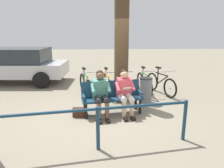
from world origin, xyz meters
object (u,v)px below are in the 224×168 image
Objects in this scene: handbag at (79,112)px; bicycle_red at (144,83)px; person_reading at (125,90)px; parked_car at (17,65)px; person_companion at (101,92)px; bicycle_silver at (107,85)px; bicycle_purple at (86,85)px; tree_trunk at (121,51)px; litter_bin at (146,90)px; bench at (112,95)px; bicycle_green at (161,84)px; bicycle_black at (123,84)px.

bicycle_red is at bearing -136.07° from handbag.
parked_car reaches higher than person_reading.
person_companion is at bearing 135.85° from parked_car.
person_reading is at bearing 5.05° from bicycle_silver.
bicycle_silver and bicycle_purple have the same top height.
tree_trunk is 4.04× the size of litter_bin.
bicycle_silver is at bearing -96.96° from bench.
litter_bin is at bearing -154.22° from person_companion.
bicycle_green is 1.31m from bicycle_black.
parked_car reaches higher than bicycle_silver.
bicycle_black is at bearing -113.31° from bicycle_green.
bench is at bearing 9.30° from bicycle_purple.
bicycle_purple is at bearing -73.02° from bench.
bicycle_purple is (-0.02, -1.85, 0.24)m from handbag.
bicycle_black reaches higher than litter_bin.
bicycle_purple is at bearing -100.20° from bicycle_silver.
bicycle_black is (0.60, -0.93, -0.04)m from litter_bin.
bicycle_black is (1.31, -0.03, 0.00)m from bicycle_green.
bicycle_purple is (2.63, 0.08, 0.00)m from bicycle_green.
parked_car is at bearing -52.92° from bench.
bicycle_black is 1.32m from bicycle_purple.
bicycle_green is at bearing 85.53° from bicycle_black.
person_reading is 0.72× the size of bicycle_silver.
person_companion is at bearing -177.40° from handbag.
bench is 1.03× the size of bicycle_purple.
tree_trunk reaches higher than bicycle_purple.
person_reading is at bearing 152.56° from bench.
bicycle_green and bicycle_silver have the same top height.
bicycle_green is at bearing 82.78° from bicycle_silver.
bicycle_purple reaches higher than litter_bin.
person_companion reaches higher than bicycle_purple.
person_companion is 1.93m from bicycle_purple.
bicycle_silver is at bearing -57.06° from tree_trunk.
parked_car is at bearing -31.54° from tree_trunk.
litter_bin is 0.47× the size of bicycle_silver.
tree_trunk reaches higher than bicycle_black.
bench is 2.45m from bicycle_green.
litter_bin is at bearing 45.86° from bicycle_silver.
parked_car reaches higher than litter_bin.
bicycle_red is at bearing -125.89° from person_reading.
bicycle_green is 0.95× the size of bicycle_silver.
bicycle_silver is (0.58, 0.12, 0.00)m from bicycle_black.
litter_bin is (-1.07, -0.79, -0.11)m from bench.
bicycle_green is 0.58m from bicycle_red.
person_companion is at bearing 26.81° from bench.
parked_car is at bearing -115.49° from bicycle_black.
litter_bin is (-1.36, -1.01, -0.27)m from person_companion.
person_companion is at bearing -0.05° from person_reading.
bicycle_red is (-1.21, -1.75, -0.15)m from bench.
bicycle_silver is (1.18, -0.81, -0.04)m from litter_bin.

